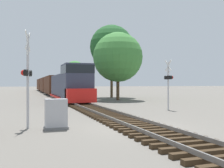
{
  "coord_description": "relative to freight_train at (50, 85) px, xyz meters",
  "views": [
    {
      "loc": [
        -5.11,
        -11.44,
        2.09
      ],
      "look_at": [
        1.56,
        8.53,
        2.08
      ],
      "focal_mm": 42.0,
      "sensor_mm": 36.0,
      "label": 1
    }
  ],
  "objects": [
    {
      "name": "freight_train",
      "position": [
        0.0,
        0.0,
        0.0
      ],
      "size": [
        2.86,
        65.75,
        4.12
      ],
      "color": "#33384C",
      "rests_on": "ground"
    },
    {
      "name": "tree_deep_background",
      "position": [
        6.91,
        9.46,
        3.37
      ],
      "size": [
        5.39,
        5.39,
        7.91
      ],
      "color": "brown",
      "rests_on": "ground"
    },
    {
      "name": "crossing_signal_near",
      "position": [
        -5.0,
        -43.42,
        0.68
      ],
      "size": [
        0.53,
        1.01,
        4.57
      ],
      "rotation": [
        0.0,
        0.0,
        -1.82
      ],
      "color": "#B7B7BC",
      "rests_on": "ground"
    },
    {
      "name": "tree_far_right",
      "position": [
        6.19,
        -24.82,
        3.66
      ],
      "size": [
        6.33,
        6.33,
        8.67
      ],
      "color": "brown",
      "rests_on": "ground"
    },
    {
      "name": "tree_mid_background",
      "position": [
        7.49,
        -18.35,
        5.92
      ],
      "size": [
        6.61,
        6.61,
        11.07
      ],
      "color": "brown",
      "rests_on": "ground"
    },
    {
      "name": "rail_track_bed",
      "position": [
        0.0,
        -44.84,
        -1.7
      ],
      "size": [
        2.6,
        160.0,
        0.31
      ],
      "color": "#382819",
      "rests_on": "ground"
    },
    {
      "name": "crossing_signal_far",
      "position": [
        5.82,
        -37.86,
        0.59
      ],
      "size": [
        0.33,
        1.0,
        4.01
      ],
      "rotation": [
        0.0,
        0.0,
        1.59
      ],
      "color": "#B7B7BC",
      "rests_on": "ground"
    },
    {
      "name": "relay_cabinet",
      "position": [
        -3.74,
        -44.03,
        -1.15
      ],
      "size": [
        1.09,
        0.64,
        1.4
      ],
      "color": "slate",
      "rests_on": "ground"
    },
    {
      "name": "ground_plane",
      "position": [
        0.0,
        -44.84,
        -1.84
      ],
      "size": [
        400.0,
        400.0,
        0.0
      ],
      "primitive_type": "plane",
      "color": "#666059"
    }
  ]
}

